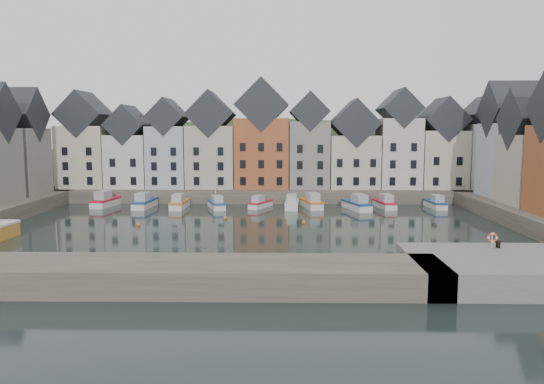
{
  "coord_description": "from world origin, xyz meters",
  "views": [
    {
      "loc": [
        3.15,
        -59.49,
        11.63
      ],
      "look_at": [
        2.08,
        6.0,
        3.81
      ],
      "focal_mm": 35.0,
      "sensor_mm": 36.0,
      "label": 1
    }
  ],
  "objects_px": {
    "boat_a": "(106,201)",
    "mooring_bollard": "(498,244)",
    "boat_d": "(217,204)",
    "life_ring_post": "(492,238)"
  },
  "relations": [
    {
      "from": "boat_a",
      "to": "mooring_bollard",
      "type": "distance_m",
      "value": 56.99
    },
    {
      "from": "boat_a",
      "to": "boat_d",
      "type": "xyz_separation_m",
      "value": [
        16.97,
        -1.76,
        -0.09
      ]
    },
    {
      "from": "mooring_bollard",
      "to": "boat_d",
      "type": "bearing_deg",
      "value": 128.36
    },
    {
      "from": "boat_a",
      "to": "mooring_bollard",
      "type": "xyz_separation_m",
      "value": [
        44.11,
        -36.05,
        1.51
      ]
    },
    {
      "from": "boat_d",
      "to": "life_ring_post",
      "type": "relative_size",
      "value": 8.36
    },
    {
      "from": "boat_d",
      "to": "mooring_bollard",
      "type": "relative_size",
      "value": 19.41
    },
    {
      "from": "life_ring_post",
      "to": "boat_d",
      "type": "bearing_deg",
      "value": 127.57
    },
    {
      "from": "boat_a",
      "to": "boat_d",
      "type": "relative_size",
      "value": 0.66
    },
    {
      "from": "boat_d",
      "to": "life_ring_post",
      "type": "bearing_deg",
      "value": -69.89
    },
    {
      "from": "boat_d",
      "to": "mooring_bollard",
      "type": "bearing_deg",
      "value": -69.11
    }
  ]
}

